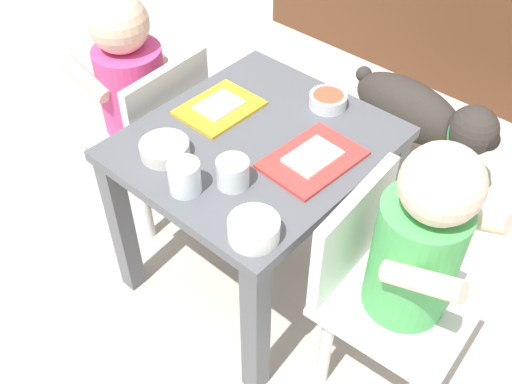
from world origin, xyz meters
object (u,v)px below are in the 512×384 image
object	(u,v)px
food_tray_right	(313,159)
dining_table	(256,170)
veggie_bowl_near	(328,100)
cereal_bowl_left_side	(165,148)
food_tray_left	(220,107)
seated_child_left	(134,85)
water_cup_left	(233,174)
water_cup_right	(186,180)
dog	(421,115)
veggie_bowl_far	(254,229)
seated_child_right	(410,253)

from	to	relation	value
food_tray_right	dining_table	bearing A→B (deg)	-169.22
veggie_bowl_near	food_tray_right	bearing A→B (deg)	-62.14
food_tray_right	cereal_bowl_left_side	bearing A→B (deg)	-142.08
food_tray_left	food_tray_right	size ratio (longest dim) A/B	0.85
food_tray_right	cereal_bowl_left_side	xyz separation A→B (m)	(-0.24, -0.19, 0.01)
seated_child_left	food_tray_right	xyz separation A→B (m)	(0.54, 0.03, 0.05)
food_tray_right	water_cup_left	distance (m)	0.18
water_cup_right	dog	bearing A→B (deg)	84.39
veggie_bowl_near	veggie_bowl_far	xyz separation A→B (m)	(0.14, -0.41, 0.01)
seated_child_left	food_tray_right	world-z (taller)	seated_child_left
seated_child_right	veggie_bowl_far	distance (m)	0.29
water_cup_right	veggie_bowl_far	xyz separation A→B (m)	(0.18, -0.00, -0.01)
seated_child_left	food_tray_left	distance (m)	0.28
water_cup_right	water_cup_left	bearing A→B (deg)	54.30
water_cup_right	veggie_bowl_near	xyz separation A→B (m)	(0.04, 0.41, -0.01)
dining_table	water_cup_right	distance (m)	0.24
water_cup_right	cereal_bowl_left_side	bearing A→B (deg)	158.86
veggie_bowl_near	veggie_bowl_far	size ratio (longest dim) A/B	0.90
dog	veggie_bowl_far	size ratio (longest dim) A/B	5.18
food_tray_right	water_cup_left	world-z (taller)	water_cup_left
veggie_bowl_near	dog	bearing A→B (deg)	84.03
seated_child_right	food_tray_right	xyz separation A→B (m)	(-0.27, 0.06, 0.03)
veggie_bowl_near	veggie_bowl_far	distance (m)	0.43
dog	cereal_bowl_left_side	distance (m)	0.86
dog	cereal_bowl_left_side	xyz separation A→B (m)	(-0.19, -0.79, 0.26)
seated_child_right	veggie_bowl_near	size ratio (longest dim) A/B	7.91
dog	water_cup_right	size ratio (longest dim) A/B	7.41
seated_child_right	dog	distance (m)	0.76
seated_child_right	veggie_bowl_near	bearing A→B (deg)	147.71
food_tray_right	cereal_bowl_left_side	distance (m)	0.31
seated_child_right	cereal_bowl_left_side	distance (m)	0.53
dining_table	food_tray_left	distance (m)	0.17
food_tray_right	water_cup_left	bearing A→B (deg)	-115.64
dining_table	dog	bearing A→B (deg)	82.15
water_cup_left	water_cup_right	distance (m)	0.09
dining_table	veggie_bowl_far	xyz separation A→B (m)	(0.18, -0.21, 0.11)
dining_table	seated_child_right	world-z (taller)	seated_child_right
dining_table	seated_child_left	bearing A→B (deg)	-179.02
food_tray_right	seated_child_left	bearing A→B (deg)	-176.56
veggie_bowl_far	water_cup_left	bearing A→B (deg)	148.09
seated_child_right	water_cup_left	size ratio (longest dim) A/B	10.34
seated_child_right	water_cup_right	xyz separation A→B (m)	(-0.40, -0.18, 0.06)
dining_table	dog	world-z (taller)	dining_table
dining_table	seated_child_right	distance (m)	0.41
water_cup_left	water_cup_right	xyz separation A→B (m)	(-0.05, -0.07, 0.00)
water_cup_left	water_cup_right	bearing A→B (deg)	-125.70
water_cup_left	veggie_bowl_far	bearing A→B (deg)	-31.91
water_cup_right	food_tray_right	bearing A→B (deg)	60.93
water_cup_left	seated_child_left	bearing A→B (deg)	164.78
seated_child_right	food_tray_left	world-z (taller)	seated_child_right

